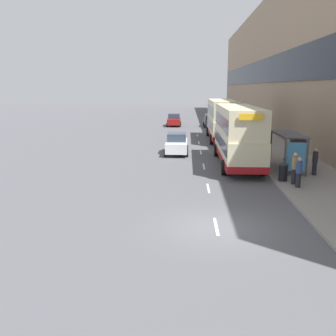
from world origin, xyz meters
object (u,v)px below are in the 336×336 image
double_decker_bus_ahead (222,119)px  car_0 (174,120)px  pedestrian_2 (299,172)px  litter_bin (283,172)px  car_1 (177,144)px  car_2 (210,121)px  bus_shelter (292,145)px  pedestrian_1 (315,161)px  pedestrian_at_shelter (305,151)px  pedestrian_3 (295,168)px  double_decker_bus_near (238,134)px

double_decker_bus_ahead → car_0: size_ratio=2.46×
pedestrian_2 → litter_bin: pedestrian_2 is taller
car_1 → car_2: car_2 is taller
litter_bin → pedestrian_2: bearing=-72.2°
bus_shelter → car_1: bus_shelter is taller
bus_shelter → car_0: 31.73m
car_2 → pedestrian_1: pedestrian_1 is taller
bus_shelter → pedestrian_at_shelter: 3.64m
pedestrian_1 → pedestrian_2: size_ratio=1.00×
bus_shelter → litter_bin: (-1.22, -2.86, -1.21)m
car_0 → pedestrian_2: (8.21, -34.75, 0.12)m
double_decker_bus_ahead → pedestrian_2: bearing=-82.8°
car_2 → pedestrian_3: pedestrian_3 is taller
pedestrian_2 → car_2: bearing=94.9°
car_2 → car_0: bearing=171.4°
double_decker_bus_near → car_2: (-0.36, 27.25, -1.38)m
double_decker_bus_near → pedestrian_3: (2.52, -5.97, -1.19)m
pedestrian_at_shelter → double_decker_bus_ahead: bearing=111.8°
pedestrian_2 → litter_bin: size_ratio=1.63×
car_1 → bus_shelter: bearing=139.1°
litter_bin → bus_shelter: bearing=66.9°
car_1 → pedestrian_2: (7.15, -11.18, 0.13)m
double_decker_bus_near → double_decker_bus_ahead: bearing=89.9°
double_decker_bus_ahead → pedestrian_3: bearing=-82.6°
pedestrian_at_shelter → car_2: bearing=101.6°
car_1 → litter_bin: size_ratio=3.98×
car_0 → pedestrian_2: pedestrian_2 is taller
pedestrian_2 → pedestrian_1: bearing=58.7°
double_decker_bus_near → pedestrian_at_shelter: size_ratio=6.23×
bus_shelter → pedestrian_at_shelter: size_ratio=2.50×
car_0 → car_1: (1.06, -23.57, -0.01)m
bus_shelter → double_decker_bus_ahead: 16.09m
bus_shelter → double_decker_bus_near: 4.08m
car_1 → litter_bin: (6.67, -9.71, -0.21)m
car_1 → litter_bin: car_1 is taller
bus_shelter → litter_bin: size_ratio=4.00×
double_decker_bus_near → car_2: size_ratio=2.36×
bus_shelter → pedestrian_at_shelter: bearing=59.4°
bus_shelter → pedestrian_1: size_ratio=2.44×
double_decker_bus_near → car_0: 28.65m
car_0 → litter_bin: car_0 is taller
car_1 → pedestrian_2: bearing=122.6°
double_decker_bus_near → pedestrian_1: (4.48, -3.53, -1.26)m
pedestrian_1 → pedestrian_2: (-1.93, -3.17, -0.00)m
car_0 → litter_bin: (7.74, -33.28, -0.23)m
double_decker_bus_near → litter_bin: bearing=-68.4°
double_decker_bus_ahead → car_0: bearing=111.1°
double_decker_bus_near → double_decker_bus_ahead: (0.01, 13.37, -0.00)m
car_2 → double_decker_bus_ahead: bearing=-88.5°
car_2 → pedestrian_2: pedestrian_2 is taller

